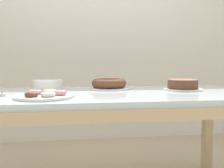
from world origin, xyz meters
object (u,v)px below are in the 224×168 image
Objects in this scene: tealight_centre at (3,94)px; tealight_right_edge at (0,88)px; cake_chocolate_round at (183,85)px; cake_golden_bundt at (109,84)px; plate_stack at (48,85)px; pastry_platter at (45,95)px.

tealight_centre is 0.40m from tealight_right_edge.
cake_chocolate_round is 0.52m from cake_golden_bundt.
tealight_right_edge is at bearing 108.49° from tealight_centre.
plate_stack is 5.25× the size of tealight_right_edge.
tealight_right_edge is (-0.78, 0.08, -0.02)m from cake_golden_bundt.
cake_chocolate_round and cake_golden_bundt have the same top height.
plate_stack is 5.25× the size of tealight_centre.
tealight_centre is at bearing -124.64° from plate_stack.
pastry_platter is 8.15× the size of tealight_centre.
plate_stack is (-0.94, 0.15, 0.00)m from cake_chocolate_round.
cake_golden_bundt reaches higher than tealight_right_edge.
tealight_centre is at bearing -71.51° from tealight_right_edge.
cake_chocolate_round is 6.79× the size of tealight_right_edge.
cake_golden_bundt is 7.75× the size of tealight_right_edge.
tealight_right_edge is (-0.13, 0.38, 0.00)m from tealight_centre.
pastry_platter is at bearing -135.62° from cake_golden_bundt.
cake_golden_bundt is 0.78m from tealight_right_edge.
plate_stack reaches higher than pastry_platter.
cake_chocolate_round is 1.17m from tealight_centre.
tealight_right_edge is (-0.34, 0.06, -0.02)m from plate_stack.
cake_golden_bundt is at bearing 24.62° from tealight_centre.
cake_golden_bundt is at bearing 44.38° from pastry_platter.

